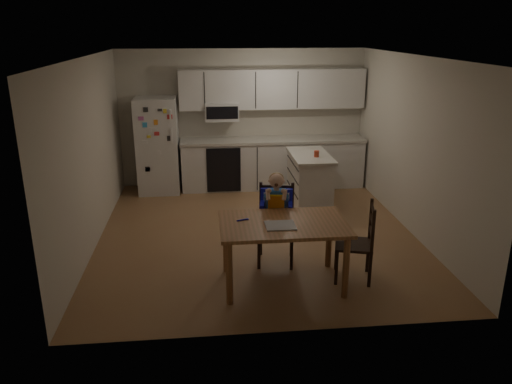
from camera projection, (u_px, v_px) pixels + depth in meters
The scene contains 10 objects.
room at pixel (253, 142), 7.35m from camera, with size 4.52×5.01×2.51m.
refrigerator at pixel (158, 145), 8.90m from camera, with size 0.72×0.70×1.70m, color silver.
kitchen_run at pixel (271, 140), 9.18m from camera, with size 3.37×0.62×2.15m.
kitchen_island at pixel (309, 180), 8.31m from camera, with size 0.62×1.19×0.88m.
red_cup at pixel (317, 154), 8.00m from camera, with size 0.08×0.08×0.10m, color #BB371C.
dining_table at pixel (283, 231), 5.66m from camera, with size 1.44×0.93×0.77m.
napkin at pixel (280, 225), 5.52m from camera, with size 0.33×0.29×0.01m, color #B6B6BC.
toddler_spoon at pixel (242, 220), 5.67m from camera, with size 0.02×0.02×0.12m, color #1C1DC5.
chair_booster at pixel (276, 208), 6.23m from camera, with size 0.51×0.51×1.18m.
chair_side at pixel (362, 237), 5.82m from camera, with size 0.51×0.51×0.95m.
Camera 1 is at (-0.72, -6.70, 2.88)m, focal length 35.00 mm.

